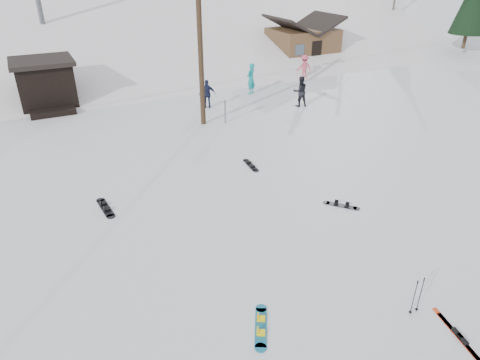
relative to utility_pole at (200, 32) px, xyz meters
name	(u,v)px	position (x,y,z in m)	size (l,w,h in m)	color
ground	(341,305)	(-2.00, -14.00, -4.68)	(200.00, 200.00, 0.00)	white
ski_slope	(82,116)	(-2.00, 41.00, -16.68)	(60.00, 75.00, 45.00)	white
ridge_right	(324,85)	(36.00, 36.00, -15.68)	(34.00, 85.00, 36.00)	white
treeline_right	(355,21)	(34.00, 28.00, -4.68)	(20.00, 60.00, 10.00)	black
treeline_crest	(44,4)	(-2.00, 72.00, -4.68)	(50.00, 6.00, 10.00)	black
utility_pole	(200,32)	(0.00, 0.00, 0.00)	(2.00, 0.26, 9.00)	#3A2819
trail_sign	(225,100)	(1.10, -0.42, -3.41)	(0.50, 0.09, 1.85)	#595B60
lift_hut	(46,83)	(-7.00, 6.94, -3.32)	(3.40, 4.10, 2.75)	black
cabin	(302,44)	(13.00, 10.00, -3.20)	(5.39, 4.40, 3.77)	brown
hero_snowboard	(261,327)	(-4.20, -13.73, -4.65)	(0.89, 1.35, 0.11)	#18729C
hero_skis	(460,337)	(-0.20, -16.12, -4.65)	(0.58, 1.92, 0.10)	red
ski_poles	(417,296)	(-0.53, -15.02, -4.14)	(0.29, 0.08, 1.06)	black
board_scatter_b	(105,208)	(-6.43, -6.45, -4.65)	(0.41, 1.60, 0.11)	black
board_scatter_d	(341,205)	(1.15, -10.10, -4.66)	(0.95, 1.06, 0.09)	black
board_scatter_f	(251,165)	(-0.18, -5.70, -4.66)	(0.36, 1.38, 0.10)	black
skier_teal	(251,79)	(4.91, 3.84, -3.71)	(0.71, 0.46, 1.94)	#0E8E92
skier_dark	(300,91)	(6.26, 0.22, -3.80)	(0.86, 0.67, 1.77)	black
skier_pink	(304,67)	(10.15, 5.48, -3.84)	(1.09, 0.62, 1.68)	#C5455D
skier_navy	(207,94)	(1.25, 2.37, -3.86)	(0.97, 0.40, 1.65)	#181C3C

